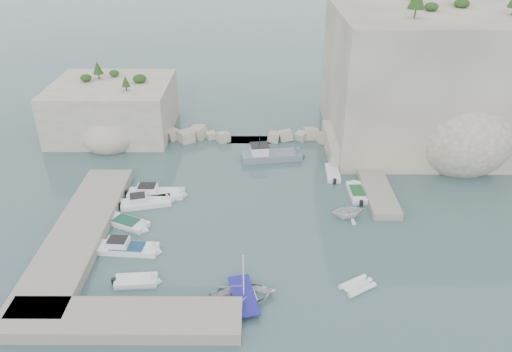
{
  "coord_description": "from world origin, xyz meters",
  "views": [
    {
      "loc": [
        0.2,
        -40.56,
        28.23
      ],
      "look_at": [
        0.0,
        6.0,
        3.0
      ],
      "focal_mm": 35.0,
      "sensor_mm": 36.0,
      "label": 1
    }
  ],
  "objects_px": {
    "tender_east_b": "(357,195)",
    "motorboat_a": "(156,196)",
    "rowboat": "(244,300)",
    "tender_east_d": "(343,163)",
    "inflatable_dinghy": "(357,287)",
    "tender_east_a": "(347,217)",
    "tender_east_c": "(333,175)",
    "motorboat_c": "(127,225)",
    "motorboat_d": "(128,251)",
    "motorboat_e": "(136,284)",
    "motorboat_b": "(146,205)",
    "work_boat": "(271,159)"
  },
  "relations": [
    {
      "from": "motorboat_c",
      "to": "tender_east_b",
      "type": "relative_size",
      "value": 1.03
    },
    {
      "from": "tender_east_a",
      "to": "tender_east_b",
      "type": "xyz_separation_m",
      "value": [
        1.75,
        4.54,
        0.0
      ]
    },
    {
      "from": "motorboat_d",
      "to": "rowboat",
      "type": "distance_m",
      "value": 12.73
    },
    {
      "from": "tender_east_d",
      "to": "motorboat_c",
      "type": "bearing_deg",
      "value": 126.5
    },
    {
      "from": "inflatable_dinghy",
      "to": "tender_east_a",
      "type": "bearing_deg",
      "value": 53.66
    },
    {
      "from": "motorboat_d",
      "to": "tender_east_d",
      "type": "relative_size",
      "value": 1.39
    },
    {
      "from": "rowboat",
      "to": "inflatable_dinghy",
      "type": "distance_m",
      "value": 9.63
    },
    {
      "from": "motorboat_c",
      "to": "motorboat_d",
      "type": "xyz_separation_m",
      "value": [
        1.11,
        -4.32,
        0.0
      ]
    },
    {
      "from": "tender_east_b",
      "to": "work_boat",
      "type": "distance_m",
      "value": 12.87
    },
    {
      "from": "tender_east_a",
      "to": "tender_east_d",
      "type": "distance_m",
      "value": 12.52
    },
    {
      "from": "motorboat_c",
      "to": "motorboat_e",
      "type": "relative_size",
      "value": 1.29
    },
    {
      "from": "rowboat",
      "to": "motorboat_a",
      "type": "bearing_deg",
      "value": 18.73
    },
    {
      "from": "motorboat_b",
      "to": "motorboat_c",
      "type": "bearing_deg",
      "value": -121.41
    },
    {
      "from": "motorboat_e",
      "to": "tender_east_b",
      "type": "height_order",
      "value": "same"
    },
    {
      "from": "work_boat",
      "to": "inflatable_dinghy",
      "type": "bearing_deg",
      "value": -83.17
    },
    {
      "from": "tender_east_b",
      "to": "inflatable_dinghy",
      "type": "bearing_deg",
      "value": 168.52
    },
    {
      "from": "motorboat_c",
      "to": "inflatable_dinghy",
      "type": "bearing_deg",
      "value": 2.55
    },
    {
      "from": "inflatable_dinghy",
      "to": "tender_east_b",
      "type": "distance_m",
      "value": 15.55
    },
    {
      "from": "motorboat_a",
      "to": "work_boat",
      "type": "distance_m",
      "value": 15.89
    },
    {
      "from": "motorboat_a",
      "to": "tender_east_c",
      "type": "bearing_deg",
      "value": 13.67
    },
    {
      "from": "tender_east_b",
      "to": "work_boat",
      "type": "xyz_separation_m",
      "value": [
        -9.29,
        8.91,
        0.0
      ]
    },
    {
      "from": "inflatable_dinghy",
      "to": "motorboat_c",
      "type": "bearing_deg",
      "value": 125.03
    },
    {
      "from": "tender_east_a",
      "to": "tender_east_c",
      "type": "distance_m",
      "value": 9.19
    },
    {
      "from": "motorboat_d",
      "to": "rowboat",
      "type": "height_order",
      "value": "motorboat_d"
    },
    {
      "from": "motorboat_d",
      "to": "tender_east_c",
      "type": "distance_m",
      "value": 25.83
    },
    {
      "from": "rowboat",
      "to": "motorboat_c",
      "type": "bearing_deg",
      "value": 35.49
    },
    {
      "from": "motorboat_e",
      "to": "tender_east_c",
      "type": "xyz_separation_m",
      "value": [
        19.23,
        19.55,
        0.0
      ]
    },
    {
      "from": "motorboat_e",
      "to": "tender_east_d",
      "type": "xyz_separation_m",
      "value": [
        21.03,
        22.8,
        0.0
      ]
    },
    {
      "from": "motorboat_a",
      "to": "work_boat",
      "type": "bearing_deg",
      "value": 35.29
    },
    {
      "from": "motorboat_a",
      "to": "rowboat",
      "type": "bearing_deg",
      "value": -58.65
    },
    {
      "from": "motorboat_d",
      "to": "work_boat",
      "type": "xyz_separation_m",
      "value": [
        13.79,
        19.3,
        0.0
      ]
    },
    {
      "from": "rowboat",
      "to": "tender_east_d",
      "type": "bearing_deg",
      "value": -38.25
    },
    {
      "from": "motorboat_b",
      "to": "motorboat_e",
      "type": "xyz_separation_m",
      "value": [
        1.69,
        -12.69,
        0.0
      ]
    },
    {
      "from": "tender_east_b",
      "to": "motorboat_a",
      "type": "bearing_deg",
      "value": 88.92
    },
    {
      "from": "motorboat_e",
      "to": "tender_east_c",
      "type": "distance_m",
      "value": 27.42
    },
    {
      "from": "tender_east_b",
      "to": "tender_east_c",
      "type": "height_order",
      "value": "same"
    },
    {
      "from": "motorboat_e",
      "to": "rowboat",
      "type": "bearing_deg",
      "value": -16.71
    },
    {
      "from": "motorboat_b",
      "to": "rowboat",
      "type": "relative_size",
      "value": 1.07
    },
    {
      "from": "motorboat_e",
      "to": "tender_east_a",
      "type": "height_order",
      "value": "tender_east_a"
    },
    {
      "from": "motorboat_b",
      "to": "tender_east_c",
      "type": "bearing_deg",
      "value": 3.97
    },
    {
      "from": "motorboat_a",
      "to": "rowboat",
      "type": "xyz_separation_m",
      "value": [
        10.12,
        -16.58,
        0.0
      ]
    },
    {
      "from": "tender_east_b",
      "to": "motorboat_d",
      "type": "bearing_deg",
      "value": 112.43
    },
    {
      "from": "rowboat",
      "to": "tender_east_d",
      "type": "relative_size",
      "value": 1.21
    },
    {
      "from": "motorboat_b",
      "to": "tender_east_d",
      "type": "distance_m",
      "value": 24.86
    },
    {
      "from": "tender_east_a",
      "to": "work_boat",
      "type": "distance_m",
      "value": 15.42
    },
    {
      "from": "motorboat_e",
      "to": "tender_east_b",
      "type": "bearing_deg",
      "value": 30.33
    },
    {
      "from": "motorboat_d",
      "to": "motorboat_e",
      "type": "xyz_separation_m",
      "value": [
        1.77,
        -4.52,
        0.0
      ]
    },
    {
      "from": "tender_east_b",
      "to": "tender_east_c",
      "type": "xyz_separation_m",
      "value": [
        -2.07,
        4.64,
        0.0
      ]
    },
    {
      "from": "inflatable_dinghy",
      "to": "tender_east_a",
      "type": "relative_size",
      "value": 0.87
    },
    {
      "from": "motorboat_c",
      "to": "work_boat",
      "type": "xyz_separation_m",
      "value": [
        14.9,
        14.97,
        0.0
      ]
    }
  ]
}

